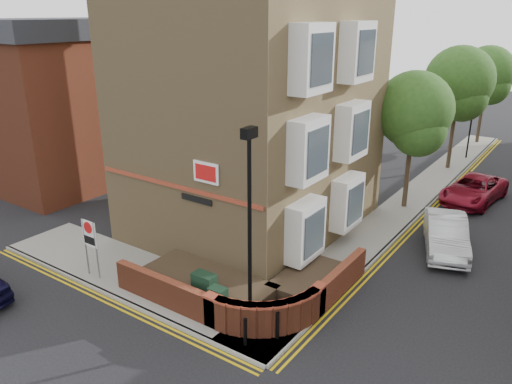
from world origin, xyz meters
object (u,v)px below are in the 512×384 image
(lamppost, at_px, (250,232))
(zone_sign, at_px, (90,238))
(utility_cabinet_large, at_px, (205,290))
(silver_car_near, at_px, (446,234))

(lamppost, distance_m, zone_sign, 6.85)
(utility_cabinet_large, relative_size, zone_sign, 0.55)
(utility_cabinet_large, bearing_deg, silver_car_near, 59.53)
(lamppost, bearing_deg, zone_sign, -173.93)
(silver_car_near, bearing_deg, utility_cabinet_large, -140.28)
(silver_car_near, bearing_deg, zone_sign, -155.35)
(utility_cabinet_large, height_order, silver_car_near, silver_car_near)
(lamppost, xyz_separation_m, utility_cabinet_large, (-1.90, 0.10, -2.62))
(lamppost, height_order, utility_cabinet_large, lamppost)
(lamppost, xyz_separation_m, silver_car_near, (3.40, 9.11, -2.62))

